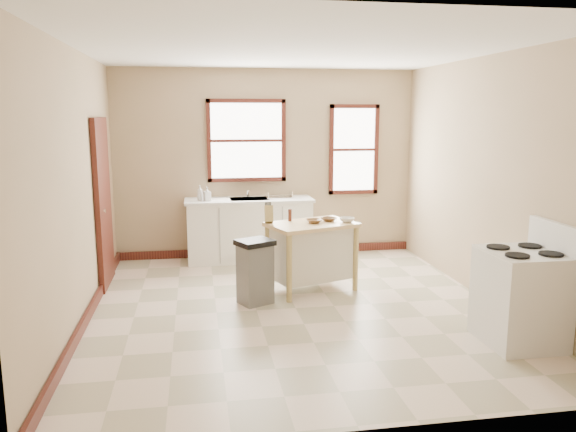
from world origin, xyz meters
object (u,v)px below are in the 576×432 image
object	(u,v)px
kitchen_island	(311,256)
gas_stove	(521,284)
soap_bottle_b	(207,194)
knife_block	(269,215)
dish_rack	(279,195)
bowl_c	(347,220)
bowl_b	(329,219)
trash_bin	(255,272)
soap_bottle_a	(200,193)
bowl_a	(314,221)
pepper_grinder	(290,215)

from	to	relation	value
kitchen_island	gas_stove	xyz separation A→B (m)	(1.60, -1.92, 0.16)
soap_bottle_b	knife_block	distance (m)	1.55
soap_bottle_b	dish_rack	size ratio (longest dim) A/B	0.52
bowl_c	dish_rack	bearing A→B (deg)	110.54
bowl_b	soap_bottle_b	bearing A→B (deg)	136.26
soap_bottle_b	bowl_c	xyz separation A→B (m)	(1.65, -1.49, -0.15)
knife_block	bowl_b	xyz separation A→B (m)	(0.74, -0.01, -0.08)
trash_bin	soap_bottle_a	bearing A→B (deg)	80.72
soap_bottle_a	bowl_a	world-z (taller)	soap_bottle_a
knife_block	bowl_b	distance (m)	0.75
soap_bottle_a	soap_bottle_b	world-z (taller)	soap_bottle_a
soap_bottle_a	bowl_b	size ratio (longest dim) A/B	1.20
soap_bottle_b	pepper_grinder	distance (m)	1.64
soap_bottle_b	trash_bin	size ratio (longest dim) A/B	0.27
kitchen_island	gas_stove	bearing A→B (deg)	-69.25
trash_bin	gas_stove	xyz separation A→B (m)	(2.34, -1.53, 0.21)
bowl_a	bowl_c	distance (m)	0.41
knife_block	trash_bin	size ratio (longest dim) A/B	0.27
soap_bottle_b	knife_block	bearing A→B (deg)	-82.41
kitchen_island	bowl_c	distance (m)	0.63
gas_stove	soap_bottle_b	bearing A→B (deg)	129.78
bowl_c	trash_bin	xyz separation A→B (m)	(-1.17, -0.37, -0.50)
soap_bottle_b	pepper_grinder	size ratio (longest dim) A/B	1.31
soap_bottle_b	dish_rack	distance (m)	1.06
pepper_grinder	bowl_a	distance (m)	0.32
bowl_a	trash_bin	xyz separation A→B (m)	(-0.76, -0.38, -0.49)
dish_rack	bowl_a	xyz separation A→B (m)	(0.19, -1.58, -0.10)
bowl_a	gas_stove	xyz separation A→B (m)	(1.58, -1.91, -0.28)
soap_bottle_b	gas_stove	xyz separation A→B (m)	(2.82, -3.39, -0.44)
soap_bottle_a	bowl_a	bearing A→B (deg)	-58.11
soap_bottle_b	bowl_b	bearing A→B (deg)	-63.31
pepper_grinder	trash_bin	distance (m)	0.92
pepper_grinder	trash_bin	xyz separation A→B (m)	(-0.49, -0.55, -0.54)
kitchen_island	pepper_grinder	distance (m)	0.57
dish_rack	trash_bin	xyz separation A→B (m)	(-0.57, -1.97, -0.60)
bowl_b	trash_bin	world-z (taller)	bowl_b
bowl_a	bowl_b	distance (m)	0.23
dish_rack	bowl_b	size ratio (longest dim) A/B	2.09
gas_stove	bowl_a	bearing A→B (deg)	129.53
soap_bottle_b	gas_stove	size ratio (longest dim) A/B	0.17
trash_bin	gas_stove	bearing A→B (deg)	-59.39
knife_block	trash_bin	distance (m)	0.78
kitchen_island	trash_bin	xyz separation A→B (m)	(-0.74, -0.39, -0.05)
soap_bottle_a	knife_block	world-z (taller)	soap_bottle_a
soap_bottle_a	soap_bottle_b	xyz separation A→B (m)	(0.10, -0.04, -0.01)
dish_rack	bowl_a	world-z (taller)	dish_rack
soap_bottle_a	knife_block	xyz separation A→B (m)	(0.81, -1.42, -0.09)
soap_bottle_a	gas_stove	bearing A→B (deg)	-59.16
soap_bottle_b	kitchen_island	xyz separation A→B (m)	(1.22, -1.47, -0.60)
bowl_a	bowl_c	bearing A→B (deg)	-2.28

